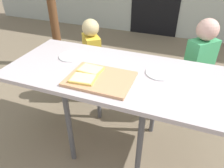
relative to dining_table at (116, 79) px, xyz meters
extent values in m
plane|color=#75644F|center=(0.00, 0.00, -0.69)|extent=(16.00, 16.00, 0.00)
cube|color=#B5A9AC|center=(0.00, 0.00, 0.04)|extent=(1.59, 0.72, 0.03)
cylinder|color=#4C4C51|center=(-0.27, -0.27, -0.33)|extent=(0.04, 0.04, 0.71)
cylinder|color=#4C4C51|center=(0.27, -0.27, -0.33)|extent=(0.04, 0.04, 0.71)
cylinder|color=#4C4C51|center=(-0.27, 0.27, -0.33)|extent=(0.04, 0.04, 0.71)
cylinder|color=#4C4C51|center=(0.27, 0.27, -0.33)|extent=(0.04, 0.04, 0.71)
cube|color=tan|center=(-0.06, -0.14, 0.07)|extent=(0.43, 0.32, 0.02)
cube|color=#DAB652|center=(-0.16, -0.08, 0.08)|extent=(0.17, 0.14, 0.01)
cube|color=#F5E49E|center=(-0.16, -0.08, 0.09)|extent=(0.15, 0.12, 0.00)
cube|color=#DAB652|center=(-0.15, -0.20, 0.08)|extent=(0.17, 0.14, 0.01)
cube|color=#F5E49E|center=(-0.15, -0.20, 0.09)|extent=(0.16, 0.13, 0.00)
cylinder|color=silver|center=(-0.41, 0.10, 0.06)|extent=(0.20, 0.20, 0.01)
cylinder|color=white|center=(0.30, 0.08, 0.06)|extent=(0.20, 0.20, 0.01)
cylinder|color=#2A3944|center=(-0.51, 0.62, -0.48)|extent=(0.09, 0.09, 0.41)
cylinder|color=#2A3944|center=(-0.42, 0.51, -0.48)|extent=(0.09, 0.09, 0.41)
cube|color=gold|center=(-0.47, 0.57, -0.11)|extent=(0.26, 0.27, 0.34)
sphere|color=tan|center=(-0.47, 0.57, 0.14)|extent=(0.17, 0.17, 0.17)
cylinder|color=#374048|center=(0.61, 0.65, -0.43)|extent=(0.09, 0.09, 0.51)
cylinder|color=#374048|center=(0.52, 0.55, -0.43)|extent=(0.09, 0.09, 0.51)
cube|color=#3FA566|center=(0.57, 0.60, -0.01)|extent=(0.27, 0.27, 0.33)
sphere|color=#D09F91|center=(0.57, 0.60, 0.24)|extent=(0.18, 0.18, 0.18)
camera|label=1|loc=(0.43, -1.22, 0.81)|focal=33.79mm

